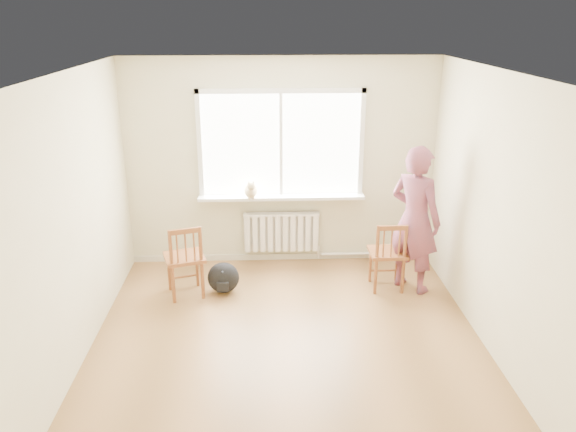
{
  "coord_description": "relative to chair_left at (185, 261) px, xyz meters",
  "views": [
    {
      "loc": [
        -0.21,
        -4.79,
        3.19
      ],
      "look_at": [
        0.05,
        1.2,
        1.01
      ],
      "focal_mm": 35.0,
      "sensor_mm": 36.0,
      "label": 1
    }
  ],
  "objects": [
    {
      "name": "heating_pipe",
      "position": [
        2.41,
        0.96,
        -0.38
      ],
      "size": [
        1.4,
        0.04,
        0.04
      ],
      "primitive_type": "cylinder",
      "rotation": [
        0.0,
        1.57,
        0.0
      ],
      "color": "silver",
      "rests_on": "back_wall"
    },
    {
      "name": "chair_right",
      "position": [
        2.41,
        0.08,
        -0.01
      ],
      "size": [
        0.44,
        0.41,
        0.88
      ],
      "rotation": [
        0.0,
        0.0,
        3.15
      ],
      "color": "brown",
      "rests_on": "floor"
    },
    {
      "name": "windowsill",
      "position": [
        1.16,
        0.91,
        0.47
      ],
      "size": [
        2.15,
        0.22,
        0.04
      ],
      "primitive_type": "cube",
      "color": "white",
      "rests_on": "back_wall"
    },
    {
      "name": "floor",
      "position": [
        1.16,
        -1.23,
        -0.46
      ],
      "size": [
        4.5,
        4.5,
        0.0
      ],
      "primitive_type": "plane",
      "color": "#9A6C3F",
      "rests_on": "ground"
    },
    {
      "name": "person",
      "position": [
        2.71,
        0.1,
        0.43
      ],
      "size": [
        0.76,
        0.76,
        1.78
      ],
      "primitive_type": "imported",
      "rotation": [
        0.0,
        0.0,
        2.34
      ],
      "color": "#C44172",
      "rests_on": "floor"
    },
    {
      "name": "ceiling",
      "position": [
        1.16,
        -1.23,
        2.24
      ],
      "size": [
        4.5,
        4.5,
        0.0
      ],
      "primitive_type": "plane",
      "rotation": [
        3.14,
        0.0,
        0.0
      ],
      "color": "white",
      "rests_on": "back_wall"
    },
    {
      "name": "chair_left",
      "position": [
        0.0,
        0.0,
        0.0
      ],
      "size": [
        0.55,
        0.54,
        0.91
      ],
      "rotation": [
        0.0,
        0.0,
        3.44
      ],
      "color": "brown",
      "rests_on": "floor"
    },
    {
      "name": "radiator",
      "position": [
        1.16,
        0.93,
        -0.02
      ],
      "size": [
        1.0,
        0.12,
        0.55
      ],
      "color": "white",
      "rests_on": "back_wall"
    },
    {
      "name": "cat",
      "position": [
        0.76,
        0.82,
        0.6
      ],
      "size": [
        0.19,
        0.39,
        0.26
      ],
      "rotation": [
        0.0,
        0.0,
        0.07
      ],
      "color": "beige",
      "rests_on": "windowsill"
    },
    {
      "name": "backpack",
      "position": [
        0.43,
        0.08,
        -0.27
      ],
      "size": [
        0.44,
        0.38,
        0.38
      ],
      "primitive_type": "ellipsoid",
      "rotation": [
        0.0,
        0.0,
        0.27
      ],
      "color": "black",
      "rests_on": "floor"
    },
    {
      "name": "window",
      "position": [
        1.16,
        0.99,
        1.21
      ],
      "size": [
        2.12,
        0.05,
        1.42
      ],
      "color": "white",
      "rests_on": "back_wall"
    },
    {
      "name": "back_wall",
      "position": [
        1.16,
        1.02,
        0.89
      ],
      "size": [
        4.0,
        0.01,
        2.7
      ],
      "primitive_type": "cube",
      "color": "beige",
      "rests_on": "ground"
    },
    {
      "name": "baseboard",
      "position": [
        1.16,
        1.0,
        -0.42
      ],
      "size": [
        4.0,
        0.03,
        0.08
      ],
      "primitive_type": "cube",
      "color": "beige",
      "rests_on": "ground"
    }
  ]
}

